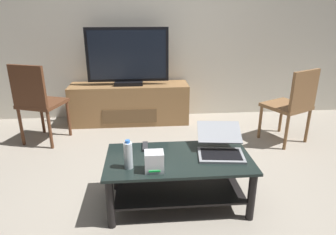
{
  "coord_description": "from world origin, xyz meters",
  "views": [
    {
      "loc": [
        -0.19,
        -2.16,
        1.52
      ],
      "look_at": [
        0.03,
        0.41,
        0.57
      ],
      "focal_mm": 32.06,
      "sensor_mm": 36.0,
      "label": 1
    }
  ],
  "objects_px": {
    "side_chair": "(37,100)",
    "water_bottle_near": "(128,155)",
    "coffee_table": "(178,172)",
    "tv_remote": "(145,146)",
    "cell_phone": "(155,155)",
    "router_box": "(154,161)",
    "dining_chair": "(293,103)",
    "media_cabinet": "(130,104)",
    "television": "(128,58)",
    "laptop": "(220,146)"
  },
  "relations": [
    {
      "from": "television",
      "to": "side_chair",
      "type": "distance_m",
      "value": 1.22
    },
    {
      "from": "router_box",
      "to": "cell_phone",
      "type": "xyz_separation_m",
      "value": [
        0.02,
        0.23,
        -0.07
      ]
    },
    {
      "from": "coffee_table",
      "to": "media_cabinet",
      "type": "bearing_deg",
      "value": 103.44
    },
    {
      "from": "dining_chair",
      "to": "tv_remote",
      "type": "xyz_separation_m",
      "value": [
        -1.69,
        -0.86,
        -0.07
      ]
    },
    {
      "from": "coffee_table",
      "to": "television",
      "type": "relative_size",
      "value": 1.07
    },
    {
      "from": "water_bottle_near",
      "to": "coffee_table",
      "type": "bearing_deg",
      "value": 18.47
    },
    {
      "from": "television",
      "to": "router_box",
      "type": "height_order",
      "value": "television"
    },
    {
      "from": "router_box",
      "to": "television",
      "type": "bearing_deg",
      "value": 97.07
    },
    {
      "from": "side_chair",
      "to": "tv_remote",
      "type": "height_order",
      "value": "side_chair"
    },
    {
      "from": "laptop",
      "to": "cell_phone",
      "type": "relative_size",
      "value": 3.27
    },
    {
      "from": "media_cabinet",
      "to": "cell_phone",
      "type": "relative_size",
      "value": 11.36
    },
    {
      "from": "router_box",
      "to": "tv_remote",
      "type": "relative_size",
      "value": 0.92
    },
    {
      "from": "television",
      "to": "tv_remote",
      "type": "bearing_deg",
      "value": -83.39
    },
    {
      "from": "cell_phone",
      "to": "side_chair",
      "type": "bearing_deg",
      "value": 130.2
    },
    {
      "from": "side_chair",
      "to": "water_bottle_near",
      "type": "distance_m",
      "value": 1.78
    },
    {
      "from": "television",
      "to": "tv_remote",
      "type": "relative_size",
      "value": 6.65
    },
    {
      "from": "water_bottle_near",
      "to": "cell_phone",
      "type": "relative_size",
      "value": 1.58
    },
    {
      "from": "dining_chair",
      "to": "coffee_table",
      "type": "bearing_deg",
      "value": -143.6
    },
    {
      "from": "side_chair",
      "to": "router_box",
      "type": "bearing_deg",
      "value": -49.31
    },
    {
      "from": "television",
      "to": "router_box",
      "type": "xyz_separation_m",
      "value": [
        0.25,
        -2.05,
        -0.41
      ]
    },
    {
      "from": "water_bottle_near",
      "to": "cell_phone",
      "type": "height_order",
      "value": "water_bottle_near"
    },
    {
      "from": "water_bottle_near",
      "to": "television",
      "type": "bearing_deg",
      "value": 92.03
    },
    {
      "from": "media_cabinet",
      "to": "television",
      "type": "distance_m",
      "value": 0.63
    },
    {
      "from": "media_cabinet",
      "to": "television",
      "type": "xyz_separation_m",
      "value": [
        0.0,
        -0.02,
        0.63
      ]
    },
    {
      "from": "water_bottle_near",
      "to": "side_chair",
      "type": "bearing_deg",
      "value": 127.35
    },
    {
      "from": "media_cabinet",
      "to": "dining_chair",
      "type": "bearing_deg",
      "value": -23.84
    },
    {
      "from": "media_cabinet",
      "to": "laptop",
      "type": "height_order",
      "value": "laptop"
    },
    {
      "from": "laptop",
      "to": "router_box",
      "type": "xyz_separation_m",
      "value": [
        -0.54,
        -0.24,
        0.01
      ]
    },
    {
      "from": "side_chair",
      "to": "router_box",
      "type": "xyz_separation_m",
      "value": [
        1.27,
        -1.47,
        -0.04
      ]
    },
    {
      "from": "coffee_table",
      "to": "side_chair",
      "type": "height_order",
      "value": "side_chair"
    },
    {
      "from": "laptop",
      "to": "television",
      "type": "bearing_deg",
      "value": 113.69
    },
    {
      "from": "coffee_table",
      "to": "laptop",
      "type": "relative_size",
      "value": 2.48
    },
    {
      "from": "television",
      "to": "laptop",
      "type": "distance_m",
      "value": 2.02
    },
    {
      "from": "router_box",
      "to": "side_chair",
      "type": "bearing_deg",
      "value": 130.69
    },
    {
      "from": "media_cabinet",
      "to": "tv_remote",
      "type": "bearing_deg",
      "value": -83.47
    },
    {
      "from": "laptop",
      "to": "cell_phone",
      "type": "xyz_separation_m",
      "value": [
        -0.52,
        -0.01,
        -0.06
      ]
    },
    {
      "from": "side_chair",
      "to": "coffee_table",
      "type": "bearing_deg",
      "value": -41.4
    },
    {
      "from": "laptop",
      "to": "water_bottle_near",
      "type": "bearing_deg",
      "value": -165.47
    },
    {
      "from": "tv_remote",
      "to": "cell_phone",
      "type": "bearing_deg",
      "value": -61.77
    },
    {
      "from": "media_cabinet",
      "to": "coffee_table",
      "type": "bearing_deg",
      "value": -76.56
    },
    {
      "from": "coffee_table",
      "to": "media_cabinet",
      "type": "height_order",
      "value": "media_cabinet"
    },
    {
      "from": "television",
      "to": "cell_phone",
      "type": "bearing_deg",
      "value": -81.53
    },
    {
      "from": "dining_chair",
      "to": "router_box",
      "type": "bearing_deg",
      "value": -142.77
    },
    {
      "from": "coffee_table",
      "to": "tv_remote",
      "type": "bearing_deg",
      "value": 142.56
    },
    {
      "from": "tv_remote",
      "to": "side_chair",
      "type": "bearing_deg",
      "value": 138.51
    },
    {
      "from": "coffee_table",
      "to": "dining_chair",
      "type": "height_order",
      "value": "dining_chair"
    },
    {
      "from": "television",
      "to": "router_box",
      "type": "bearing_deg",
      "value": -82.93
    },
    {
      "from": "router_box",
      "to": "cell_phone",
      "type": "bearing_deg",
      "value": 85.94
    },
    {
      "from": "cell_phone",
      "to": "tv_remote",
      "type": "relative_size",
      "value": 0.88
    },
    {
      "from": "coffee_table",
      "to": "side_chair",
      "type": "distance_m",
      "value": 1.97
    }
  ]
}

